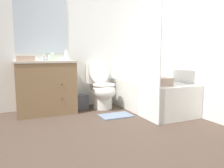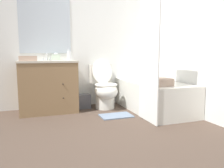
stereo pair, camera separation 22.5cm
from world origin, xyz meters
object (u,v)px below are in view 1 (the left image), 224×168
bathtub (151,95)px  hand_towel_folded (25,58)px  vanity_cabinet (46,87)px  bath_mat (116,116)px  tissue_box (53,57)px  soap_dispenser (67,56)px  toilet (102,89)px  wastebasket (81,102)px  bath_towel_folded (159,82)px  sink_faucet (43,58)px

bathtub → hand_towel_folded: (-1.95, 0.35, 0.63)m
vanity_cabinet → bath_mat: (0.94, -0.64, -0.42)m
tissue_box → soap_dispenser: 0.28m
toilet → wastebasket: bearing=162.5°
wastebasket → bath_towel_folded: size_ratio=0.73×
tissue_box → vanity_cabinet: bearing=-130.4°
toilet → sink_faucet: bearing=165.7°
bathtub → wastebasket: size_ratio=6.39×
soap_dispenser → sink_faucet: bearing=150.7°
sink_faucet → toilet: (0.94, -0.24, -0.53)m
toilet → soap_dispenser: 0.83m
hand_towel_folded → bath_towel_folded: (1.76, -0.83, -0.33)m
wastebasket → vanity_cabinet: bearing=-175.9°
wastebasket → bath_mat: wastebasket is taller
bathtub → bath_mat: (-0.72, -0.15, -0.24)m
sink_faucet → hand_towel_folded: bearing=-132.0°
sink_faucet → tissue_box: 0.15m
tissue_box → bathtub: bearing=-23.8°
tissue_box → bath_mat: tissue_box is taller
soap_dispenser → bath_mat: (0.59, -0.62, -0.91)m
vanity_cabinet → bathtub: (1.66, -0.49, -0.18)m
hand_towel_folded → sink_faucet: bearing=48.0°
wastebasket → bath_towel_folded: (0.88, -1.02, 0.42)m
sink_faucet → bathtub: 1.90m
vanity_cabinet → toilet: size_ratio=1.05×
tissue_box → soap_dispenser: soap_dispenser is taller
tissue_box → bath_mat: 1.44m
bath_mat → soap_dispenser: bearing=133.7°
soap_dispenser → bath_towel_folded: size_ratio=0.54×
toilet → tissue_box: 0.99m
vanity_cabinet → sink_faucet: bearing=90.0°
vanity_cabinet → tissue_box: tissue_box is taller
bath_towel_folded → toilet: bearing=120.7°
soap_dispenser → bath_towel_folded: (1.13, -0.95, -0.38)m
sink_faucet → toilet: bearing=-14.3°
sink_faucet → bath_towel_folded: bearing=-37.8°
bath_towel_folded → tissue_box: bearing=139.0°
vanity_cabinet → wastebasket: (0.59, 0.04, -0.31)m
hand_towel_folded → tissue_box: bearing=36.4°
bath_towel_folded → bath_mat: 0.83m
sink_faucet → soap_dispenser: 0.40m
toilet → soap_dispenser: bearing=175.6°
toilet → bathtub: (0.72, -0.42, -0.10)m
toilet → bath_towel_folded: toilet is taller
sink_faucet → bathtub: bearing=-21.7°
vanity_cabinet → soap_dispenser: size_ratio=5.03×
toilet → bath_towel_folded: (0.54, -0.91, 0.20)m
toilet → bath_mat: toilet is taller
bathtub → tissue_box: (-1.51, 0.67, 0.64)m
sink_faucet → bath_mat: sink_faucet is taller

